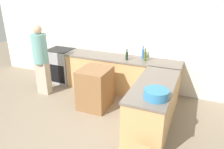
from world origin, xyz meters
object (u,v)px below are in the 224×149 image
at_px(range_oven, 61,65).
at_px(island_table, 95,88).
at_px(water_bottle_blue, 143,53).
at_px(mixing_bowl, 156,94).
at_px(person_by_range, 41,58).
at_px(olive_oil_bottle, 145,56).
at_px(wine_bottle_dark, 127,56).

height_order(range_oven, island_table, range_oven).
xyz_separation_m(range_oven, water_bottle_blue, (2.25, 0.14, 0.56)).
relative_size(mixing_bowl, person_by_range, 0.23).
bearing_deg(mixing_bowl, range_oven, 150.29).
relative_size(island_table, mixing_bowl, 2.28).
distance_m(island_table, mixing_bowl, 1.72).
xyz_separation_m(olive_oil_bottle, person_by_range, (-2.29, -0.81, -0.10)).
distance_m(mixing_bowl, person_by_range, 3.03).
xyz_separation_m(island_table, olive_oil_bottle, (0.83, 0.90, 0.56)).
relative_size(water_bottle_blue, olive_oil_bottle, 1.03).
bearing_deg(person_by_range, water_bottle_blue, 23.79).
relative_size(range_oven, person_by_range, 0.54).
distance_m(island_table, water_bottle_blue, 1.41).
bearing_deg(water_bottle_blue, mixing_bowl, -68.66).
relative_size(water_bottle_blue, person_by_range, 0.18).
xyz_separation_m(range_oven, island_table, (1.52, -0.92, -0.01)).
bearing_deg(range_oven, wine_bottle_dark, -3.36).
bearing_deg(island_table, range_oven, 148.81).
distance_m(range_oven, mixing_bowl, 3.45).
height_order(island_table, wine_bottle_dark, wine_bottle_dark).
relative_size(island_table, olive_oil_bottle, 2.93).
xyz_separation_m(range_oven, person_by_range, (0.06, -0.83, 0.46)).
bearing_deg(water_bottle_blue, range_oven, -176.56).
bearing_deg(person_by_range, island_table, -3.44).
distance_m(range_oven, olive_oil_bottle, 2.41).
height_order(island_table, person_by_range, person_by_range).
distance_m(range_oven, person_by_range, 0.95).
relative_size(water_bottle_blue, wine_bottle_dark, 1.20).
xyz_separation_m(range_oven, wine_bottle_dark, (1.94, -0.11, 0.54)).
bearing_deg(person_by_range, olive_oil_bottle, 19.56).
relative_size(range_oven, mixing_bowl, 2.33).
height_order(mixing_bowl, person_by_range, person_by_range).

